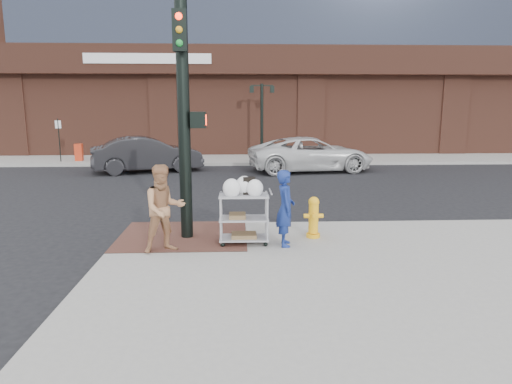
{
  "coord_description": "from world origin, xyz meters",
  "views": [
    {
      "loc": [
        0.59,
        -8.94,
        2.99
      ],
      "look_at": [
        0.99,
        0.24,
        1.25
      ],
      "focal_mm": 32.0,
      "sensor_mm": 36.0,
      "label": 1
    }
  ],
  "objects_px": {
    "lamp_post": "(262,113)",
    "traffic_signal_pole": "(185,114)",
    "woman_blue": "(285,208)",
    "pedestrian_tan": "(164,209)",
    "minivan_white": "(311,154)",
    "utility_cart": "(244,214)",
    "fire_hydrant": "(313,217)",
    "sedan_dark": "(147,154)"
  },
  "relations": [
    {
      "from": "lamp_post",
      "to": "traffic_signal_pole",
      "type": "distance_m",
      "value": 15.43
    },
    {
      "from": "traffic_signal_pole",
      "to": "woman_blue",
      "type": "height_order",
      "value": "traffic_signal_pole"
    },
    {
      "from": "woman_blue",
      "to": "pedestrian_tan",
      "type": "distance_m",
      "value": 2.43
    },
    {
      "from": "traffic_signal_pole",
      "to": "minivan_white",
      "type": "height_order",
      "value": "traffic_signal_pole"
    },
    {
      "from": "lamp_post",
      "to": "utility_cart",
      "type": "xyz_separation_m",
      "value": [
        -1.26,
        -15.75,
        -1.83
      ]
    },
    {
      "from": "woman_blue",
      "to": "pedestrian_tan",
      "type": "xyz_separation_m",
      "value": [
        -2.41,
        -0.3,
        0.08
      ]
    },
    {
      "from": "pedestrian_tan",
      "to": "fire_hydrant",
      "type": "distance_m",
      "value": 3.23
    },
    {
      "from": "lamp_post",
      "to": "pedestrian_tan",
      "type": "xyz_separation_m",
      "value": [
        -2.82,
        -16.19,
        -1.6
      ]
    },
    {
      "from": "pedestrian_tan",
      "to": "minivan_white",
      "type": "distance_m",
      "value": 13.05
    },
    {
      "from": "pedestrian_tan",
      "to": "utility_cart",
      "type": "height_order",
      "value": "pedestrian_tan"
    },
    {
      "from": "woman_blue",
      "to": "sedan_dark",
      "type": "xyz_separation_m",
      "value": [
        -5.05,
        11.9,
        -0.13
      ]
    },
    {
      "from": "traffic_signal_pole",
      "to": "minivan_white",
      "type": "relative_size",
      "value": 0.88
    },
    {
      "from": "woman_blue",
      "to": "fire_hydrant",
      "type": "distance_m",
      "value": 0.94
    },
    {
      "from": "sedan_dark",
      "to": "minivan_white",
      "type": "distance_m",
      "value": 7.51
    },
    {
      "from": "fire_hydrant",
      "to": "woman_blue",
      "type": "bearing_deg",
      "value": -140.53
    },
    {
      "from": "minivan_white",
      "to": "utility_cart",
      "type": "distance_m",
      "value": 12.12
    },
    {
      "from": "pedestrian_tan",
      "to": "woman_blue",
      "type": "bearing_deg",
      "value": -17.04
    },
    {
      "from": "minivan_white",
      "to": "fire_hydrant",
      "type": "bearing_deg",
      "value": 162.45
    },
    {
      "from": "lamp_post",
      "to": "utility_cart",
      "type": "height_order",
      "value": "lamp_post"
    },
    {
      "from": "lamp_post",
      "to": "woman_blue",
      "type": "relative_size",
      "value": 2.54
    },
    {
      "from": "lamp_post",
      "to": "utility_cart",
      "type": "bearing_deg",
      "value": -94.57
    },
    {
      "from": "minivan_white",
      "to": "utility_cart",
      "type": "height_order",
      "value": "minivan_white"
    },
    {
      "from": "woman_blue",
      "to": "minivan_white",
      "type": "distance_m",
      "value": 12.06
    },
    {
      "from": "lamp_post",
      "to": "pedestrian_tan",
      "type": "height_order",
      "value": "lamp_post"
    },
    {
      "from": "lamp_post",
      "to": "woman_blue",
      "type": "bearing_deg",
      "value": -91.48
    },
    {
      "from": "minivan_white",
      "to": "lamp_post",
      "type": "bearing_deg",
      "value": 17.97
    },
    {
      "from": "traffic_signal_pole",
      "to": "fire_hydrant",
      "type": "xyz_separation_m",
      "value": [
        2.75,
        -0.11,
        -2.22
      ]
    },
    {
      "from": "pedestrian_tan",
      "to": "minivan_white",
      "type": "height_order",
      "value": "pedestrian_tan"
    },
    {
      "from": "sedan_dark",
      "to": "utility_cart",
      "type": "distance_m",
      "value": 12.48
    },
    {
      "from": "woman_blue",
      "to": "minivan_white",
      "type": "bearing_deg",
      "value": -10.35
    },
    {
      "from": "woman_blue",
      "to": "sedan_dark",
      "type": "relative_size",
      "value": 0.32
    },
    {
      "from": "lamp_post",
      "to": "utility_cart",
      "type": "distance_m",
      "value": 15.9
    },
    {
      "from": "woman_blue",
      "to": "pedestrian_tan",
      "type": "relative_size",
      "value": 0.91
    },
    {
      "from": "lamp_post",
      "to": "minivan_white",
      "type": "relative_size",
      "value": 0.7
    },
    {
      "from": "traffic_signal_pole",
      "to": "woman_blue",
      "type": "relative_size",
      "value": 3.17
    },
    {
      "from": "utility_cart",
      "to": "fire_hydrant",
      "type": "relative_size",
      "value": 1.56
    },
    {
      "from": "sedan_dark",
      "to": "lamp_post",
      "type": "bearing_deg",
      "value": -71.18
    },
    {
      "from": "woman_blue",
      "to": "minivan_white",
      "type": "relative_size",
      "value": 0.28
    },
    {
      "from": "pedestrian_tan",
      "to": "sedan_dark",
      "type": "bearing_deg",
      "value": 78.21
    },
    {
      "from": "sedan_dark",
      "to": "woman_blue",
      "type": "bearing_deg",
      "value": -174.38
    },
    {
      "from": "woman_blue",
      "to": "pedestrian_tan",
      "type": "height_order",
      "value": "pedestrian_tan"
    },
    {
      "from": "minivan_white",
      "to": "utility_cart",
      "type": "bearing_deg",
      "value": 155.61
    }
  ]
}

